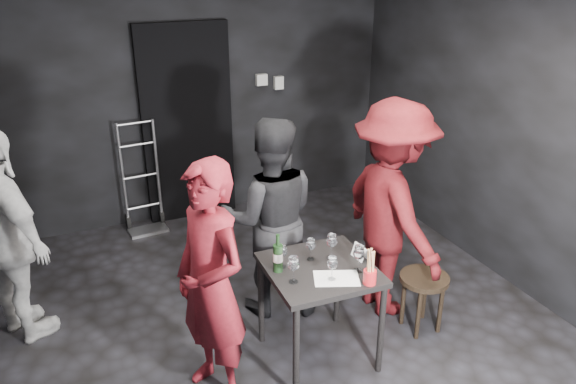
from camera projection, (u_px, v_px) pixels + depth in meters
name	position (u px, v px, depth m)	size (l,w,h in m)	color
floor	(275.00, 341.00, 4.29)	(4.50, 5.00, 0.02)	black
wall_back	(184.00, 95.00, 5.86)	(4.50, 0.04, 2.70)	black
wall_right	(529.00, 136.00, 4.57)	(0.04, 5.00, 2.70)	black
doorway	(187.00, 124.00, 5.93)	(0.95, 0.10, 2.10)	black
wallbox_upper	(262.00, 80.00, 6.08)	(0.12, 0.06, 0.12)	#B7B7B2
wallbox_lower	(279.00, 83.00, 6.18)	(0.10, 0.06, 0.14)	#B7B7B2
hand_truck	(145.00, 210.00, 5.93)	(0.39, 0.34, 1.18)	#B2B2B7
tasting_table	(320.00, 279.00, 3.88)	(0.72, 0.72, 0.75)	black
stool	(424.00, 286.00, 4.29)	(0.37, 0.37, 0.47)	black
server_red	(210.00, 274.00, 3.47)	(0.66, 0.43, 1.81)	maroon
woman_black	(270.00, 210.00, 4.37)	(0.86, 0.47, 1.77)	black
man_maroon	(393.00, 192.00, 4.31)	(1.34, 0.62, 2.07)	#540F13
bystander_cream	(6.00, 226.00, 4.01)	(1.09, 0.52, 1.86)	silver
tasting_mat	(336.00, 278.00, 3.71)	(0.30, 0.20, 0.00)	white
wine_glass_a	(294.00, 268.00, 3.63)	(0.08, 0.08, 0.21)	white
wine_glass_b	(282.00, 255.00, 3.81)	(0.07, 0.07, 0.19)	white
wine_glass_c	(311.00, 248.00, 3.90)	(0.07, 0.07, 0.18)	white
wine_glass_d	(332.00, 267.00, 3.66)	(0.07, 0.07, 0.19)	white
wine_glass_e	(359.00, 257.00, 3.76)	(0.08, 0.08, 0.21)	white
wine_glass_f	(332.00, 245.00, 3.91)	(0.08, 0.08, 0.21)	white
wine_bottle	(278.00, 257.00, 3.76)	(0.07, 0.07, 0.28)	black
breadstick_cup	(370.00, 267.00, 3.61)	(0.09, 0.09, 0.27)	red
reserved_card	(359.00, 252.00, 3.93)	(0.08, 0.13, 0.10)	white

